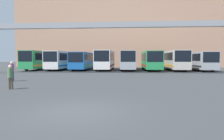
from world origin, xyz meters
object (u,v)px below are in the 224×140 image
Objects in this scene: bus_slot_0 at (40,59)px; bus_slot_7 at (199,60)px; bus_slot_5 at (151,59)px; bus_slot_1 at (62,59)px; pedestrian_mid_left at (12,71)px; bus_slot_6 at (174,59)px; bus_slot_4 at (128,59)px; bus_slot_3 at (105,59)px; bus_slot_2 at (84,60)px; pedestrian_near_right at (10,77)px.

bus_slot_0 is 27.87m from bus_slot_7.
bus_slot_5 reaches higher than bus_slot_7.
bus_slot_1 reaches higher than pedestrian_mid_left.
bus_slot_6 is 1.16× the size of bus_slot_7.
pedestrian_mid_left is at bearing -119.05° from bus_slot_4.
bus_slot_0 is 1.06× the size of bus_slot_3.
bus_slot_2 is 4.03m from bus_slot_3.
bus_slot_7 is (15.92, 0.09, -0.15)m from bus_slot_3.
bus_slot_2 is at bearing 171.44° from bus_slot_3.
pedestrian_mid_left is at bearing -127.69° from bus_slot_5.
bus_slot_3 is (7.96, -0.38, 0.06)m from bus_slot_1.
bus_slot_7 is 28.57m from pedestrian_mid_left.
pedestrian_mid_left is at bearing -109.83° from bus_slot_3.
bus_slot_7 is (23.89, -0.30, -0.09)m from bus_slot_1.
bus_slot_0 reaches higher than bus_slot_2.
bus_slot_1 reaches higher than bus_slot_2.
bus_slot_7 is 6.35× the size of pedestrian_near_right.
bus_slot_5 is at bearing 40.52° from pedestrian_near_right.
bus_slot_1 is 0.92× the size of bus_slot_5.
bus_slot_1 reaches higher than pedestrian_near_right.
bus_slot_3 is 15.93m from bus_slot_7.
bus_slot_2 is (3.98, 0.22, -0.10)m from bus_slot_1.
bus_slot_6 reaches higher than bus_slot_1.
bus_slot_0 is 7.97m from bus_slot_2.
bus_slot_7 is at bearing -37.25° from pedestrian_mid_left.
pedestrian_near_right is 5.23m from pedestrian_mid_left.
bus_slot_5 is 0.99× the size of bus_slot_6.
pedestrian_mid_left is (-6.40, -17.73, -0.98)m from bus_slot_3.
bus_slot_3 is at bearing -8.56° from bus_slot_2.
pedestrian_near_right is at bearing -131.40° from bus_slot_7.
bus_slot_7 is at bearing -0.41° from bus_slot_0.
bus_slot_3 is 0.84× the size of bus_slot_4.
bus_slot_7 is at bearing -4.15° from bus_slot_4.
bus_slot_0 is 11.95m from bus_slot_3.
bus_slot_0 is 23.90m from bus_slot_6.
bus_slot_3 reaches higher than bus_slot_5.
bus_slot_6 is at bearing 1.11° from bus_slot_2.
bus_slot_7 is (3.98, -0.82, -0.13)m from bus_slot_6.
bus_slot_6 is at bearing -30.39° from pedestrian_mid_left.
bus_slot_0 reaches higher than bus_slot_1.
pedestrian_near_right is at bearing -99.60° from bus_slot_3.
bus_slot_1 is 1.06× the size of bus_slot_7.
bus_slot_7 reaches higher than pedestrian_mid_left.
bus_slot_0 is at bearing 31.26° from pedestrian_mid_left.
bus_slot_5 is (11.94, 0.26, 0.09)m from bus_slot_2.
bus_slot_7 is at bearing -5.51° from bus_slot_5.
bus_slot_0 is at bearing -178.59° from bus_slot_1.
bus_slot_5 is (15.92, 0.47, -0.01)m from bus_slot_1.
bus_slot_6 reaches higher than bus_slot_2.
pedestrian_near_right is at bearing -89.45° from bus_slot_2.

